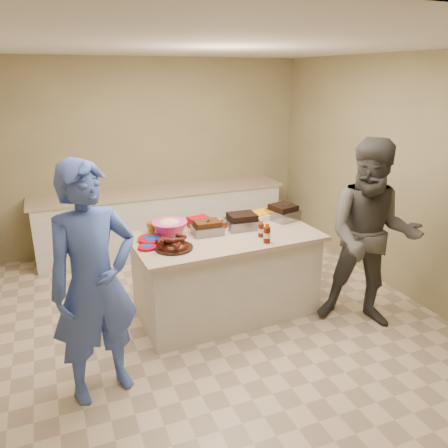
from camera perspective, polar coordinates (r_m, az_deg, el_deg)
name	(u,v)px	position (r m, az deg, el deg)	size (l,w,h in m)	color
room	(218,321)	(4.72, -0.78, -12.55)	(4.50, 5.00, 2.70)	tan
back_counter	(163,220)	(6.44, -8.01, 0.56)	(3.60, 0.64, 0.90)	silver
island	(226,312)	(4.88, 0.23, -11.38)	(1.91, 1.00, 0.90)	silver
rib_platter	(174,249)	(4.16, -6.54, -3.22)	(0.36, 0.36, 0.15)	#431208
pulled_pork_tray	(207,234)	(4.51, -2.18, -1.30)	(0.30, 0.23, 0.09)	#47230F
brisket_tray	(242,228)	(4.69, 2.35, -0.53)	(0.33, 0.28, 0.10)	black
roasting_pan	(283,219)	(5.01, 7.67, 0.61)	(0.30, 0.30, 0.12)	gray
coleslaw_bowl	(170,235)	(4.51, -7.05, -1.45)	(0.36, 0.36, 0.25)	#DC3681
sausage_plate	(225,226)	(4.75, 0.13, -0.24)	(0.31, 0.31, 0.05)	silver
mac_cheese_dish	(261,218)	(5.01, 4.90, 0.74)	(0.32, 0.23, 0.08)	#F9A706
bbq_bottle_a	(267,243)	(4.30, 5.60, -2.44)	(0.07, 0.07, 0.20)	#451608
bbq_bottle_b	(261,237)	(4.45, 4.84, -1.67)	(0.06, 0.06, 0.17)	#451608
mustard_bottle	(205,231)	(4.61, -2.46, -0.88)	(0.05, 0.05, 0.13)	gold
sauce_bowl	(217,232)	(4.56, -0.97, -1.06)	(0.12, 0.04, 0.12)	silver
plate_stack_large	(152,241)	(4.38, -9.39, -2.19)	(0.28, 0.28, 0.03)	#9E030D
plate_stack_small	(147,249)	(4.20, -9.99, -3.18)	(0.18, 0.18, 0.02)	#9E030D
plastic_cup	(152,232)	(4.63, -9.42, -1.01)	(0.11, 0.10, 0.11)	#AD661C
basket_stack	(199,227)	(4.73, -3.30, -0.35)	(0.22, 0.16, 0.11)	#9E030D
guest_blue	(106,388)	(3.99, -15.22, -19.98)	(0.70, 1.92, 0.46)	#415DBB
guest_gray	(361,321)	(4.93, 17.50, -11.99)	(0.93, 1.92, 0.73)	#4D4A45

